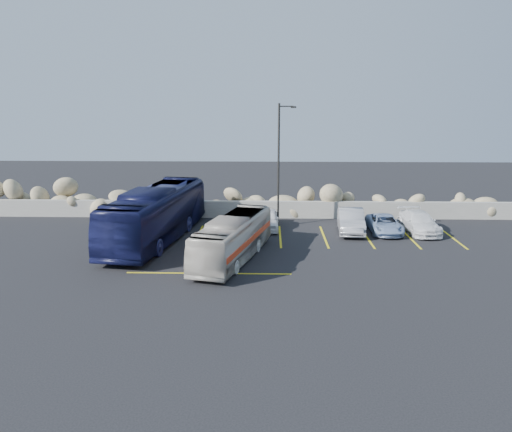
{
  "coord_description": "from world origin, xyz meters",
  "views": [
    {
      "loc": [
        1.91,
        -22.61,
        8.22
      ],
      "look_at": [
        1.19,
        4.0,
        1.99
      ],
      "focal_mm": 35.0,
      "sensor_mm": 36.0,
      "label": 1
    }
  ],
  "objects_px": {
    "lamppost": "(279,162)",
    "car_d": "(384,224)",
    "car_a": "(267,219)",
    "tour_coach": "(156,214)",
    "car_b": "(351,221)",
    "car_c": "(419,222)",
    "vintage_bus": "(233,238)"
  },
  "relations": [
    {
      "from": "car_a",
      "to": "lamppost",
      "type": "bearing_deg",
      "value": 42.23
    },
    {
      "from": "car_a",
      "to": "car_b",
      "type": "height_order",
      "value": "car_b"
    },
    {
      "from": "car_c",
      "to": "car_d",
      "type": "relative_size",
      "value": 1.1
    },
    {
      "from": "tour_coach",
      "to": "car_c",
      "type": "xyz_separation_m",
      "value": [
        16.18,
        2.33,
        -0.96
      ]
    },
    {
      "from": "vintage_bus",
      "to": "car_a",
      "type": "relative_size",
      "value": 2.21
    },
    {
      "from": "lamppost",
      "to": "car_d",
      "type": "distance_m",
      "value": 7.75
    },
    {
      "from": "vintage_bus",
      "to": "car_a",
      "type": "bearing_deg",
      "value": 89.42
    },
    {
      "from": "lamppost",
      "to": "vintage_bus",
      "type": "distance_m",
      "value": 8.12
    },
    {
      "from": "lamppost",
      "to": "vintage_bus",
      "type": "xyz_separation_m",
      "value": [
        -2.52,
        -7.04,
        -3.15
      ]
    },
    {
      "from": "vintage_bus",
      "to": "tour_coach",
      "type": "distance_m",
      "value": 5.97
    },
    {
      "from": "car_a",
      "to": "vintage_bus",
      "type": "bearing_deg",
      "value": -103.39
    },
    {
      "from": "vintage_bus",
      "to": "tour_coach",
      "type": "relative_size",
      "value": 0.72
    },
    {
      "from": "tour_coach",
      "to": "car_d",
      "type": "bearing_deg",
      "value": 17.11
    },
    {
      "from": "car_a",
      "to": "car_d",
      "type": "distance_m",
      "value": 7.44
    },
    {
      "from": "tour_coach",
      "to": "car_a",
      "type": "height_order",
      "value": "tour_coach"
    },
    {
      "from": "tour_coach",
      "to": "car_c",
      "type": "bearing_deg",
      "value": 16.56
    },
    {
      "from": "vintage_bus",
      "to": "car_a",
      "type": "distance_m",
      "value": 6.66
    },
    {
      "from": "car_a",
      "to": "car_d",
      "type": "relative_size",
      "value": 0.94
    },
    {
      "from": "vintage_bus",
      "to": "car_d",
      "type": "relative_size",
      "value": 2.07
    },
    {
      "from": "vintage_bus",
      "to": "car_b",
      "type": "xyz_separation_m",
      "value": [
        7.07,
        5.78,
        -0.42
      ]
    },
    {
      "from": "lamppost",
      "to": "car_a",
      "type": "bearing_deg",
      "value": -139.75
    },
    {
      "from": "car_c",
      "to": "car_d",
      "type": "height_order",
      "value": "car_c"
    },
    {
      "from": "tour_coach",
      "to": "car_b",
      "type": "distance_m",
      "value": 12.12
    },
    {
      "from": "lamppost",
      "to": "tour_coach",
      "type": "height_order",
      "value": "lamppost"
    },
    {
      "from": "lamppost",
      "to": "car_b",
      "type": "xyz_separation_m",
      "value": [
        4.55,
        -1.27,
        -3.57
      ]
    },
    {
      "from": "car_d",
      "to": "car_a",
      "type": "bearing_deg",
      "value": 174.3
    },
    {
      "from": "car_c",
      "to": "car_b",
      "type": "bearing_deg",
      "value": 177.64
    },
    {
      "from": "tour_coach",
      "to": "vintage_bus",
      "type": "bearing_deg",
      "value": -27.83
    },
    {
      "from": "vintage_bus",
      "to": "tour_coach",
      "type": "height_order",
      "value": "tour_coach"
    },
    {
      "from": "vintage_bus",
      "to": "car_d",
      "type": "bearing_deg",
      "value": 46.53
    },
    {
      "from": "car_b",
      "to": "car_a",
      "type": "bearing_deg",
      "value": 178.22
    },
    {
      "from": "vintage_bus",
      "to": "car_b",
      "type": "distance_m",
      "value": 9.14
    }
  ]
}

